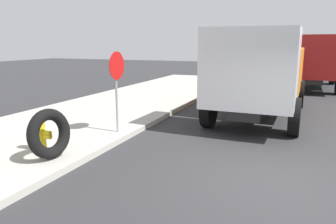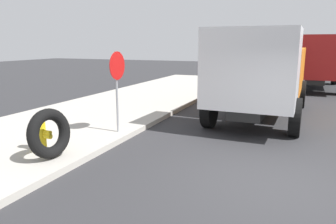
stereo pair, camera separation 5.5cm
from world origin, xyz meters
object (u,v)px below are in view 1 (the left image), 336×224
Objects in this scene: fire_hydrant at (41,130)px; loose_tire at (49,134)px; dump_truck_gray at (313,60)px; stop_sign at (117,77)px; dump_truck_orange at (262,72)px.

fire_hydrant is 0.84× the size of loose_tire.
dump_truck_gray reaches higher than loose_tire.
stop_sign is at bearing -5.66° from loose_tire.
dump_truck_gray is at bearing -21.95° from stop_sign.
dump_truck_orange is (4.08, -3.36, -0.08)m from stop_sign.
fire_hydrant is at bearing 159.22° from stop_sign.
dump_truck_gray is at bearing -19.57° from loose_tire.
dump_truck_orange reaches higher than fire_hydrant.
dump_truck_gray is (15.51, -5.51, 0.91)m from loose_tire.
stop_sign is 0.32× the size of dump_truck_gray.
dump_truck_orange and dump_truck_gray have the same top height.
loose_tire is at bearing 160.43° from dump_truck_gray.
dump_truck_orange is (6.51, -3.60, 0.91)m from loose_tire.
stop_sign is at bearing -20.78° from fire_hydrant.
stop_sign is 14.11m from dump_truck_gray.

